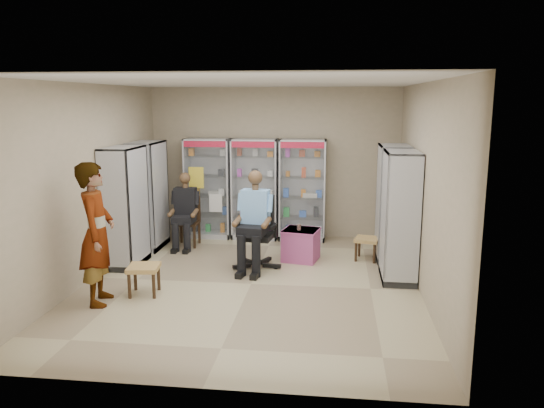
# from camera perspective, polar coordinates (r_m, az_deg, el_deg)

# --- Properties ---
(floor) EXTENTS (6.00, 6.00, 0.00)m
(floor) POSITION_cam_1_polar(r_m,az_deg,el_deg) (8.16, -2.25, -8.58)
(floor) COLOR tan
(floor) RESTS_ON ground
(room_shell) EXTENTS (5.02, 6.02, 3.01)m
(room_shell) POSITION_cam_1_polar(r_m,az_deg,el_deg) (7.72, -2.37, 5.30)
(room_shell) COLOR tan
(room_shell) RESTS_ON ground
(cabinet_back_left) EXTENTS (0.90, 0.50, 2.00)m
(cabinet_back_left) POSITION_cam_1_polar(r_m,az_deg,el_deg) (10.77, -6.84, 1.70)
(cabinet_back_left) COLOR #BABCC2
(cabinet_back_left) RESTS_ON floor
(cabinet_back_mid) EXTENTS (0.90, 0.50, 2.00)m
(cabinet_back_mid) POSITION_cam_1_polar(r_m,az_deg,el_deg) (10.58, -1.84, 1.61)
(cabinet_back_mid) COLOR #B4B7BB
(cabinet_back_mid) RESTS_ON floor
(cabinet_back_right) EXTENTS (0.90, 0.50, 2.00)m
(cabinet_back_right) POSITION_cam_1_polar(r_m,az_deg,el_deg) (10.48, 3.30, 1.50)
(cabinet_back_right) COLOR silver
(cabinet_back_right) RESTS_ON floor
(cabinet_right_far) EXTENTS (0.90, 0.50, 2.00)m
(cabinet_right_far) POSITION_cam_1_polar(r_m,az_deg,el_deg) (9.40, 12.82, 0.12)
(cabinet_right_far) COLOR #B5B8BC
(cabinet_right_far) RESTS_ON floor
(cabinet_right_near) EXTENTS (0.90, 0.50, 2.00)m
(cabinet_right_near) POSITION_cam_1_polar(r_m,az_deg,el_deg) (8.33, 13.58, -1.32)
(cabinet_right_near) COLOR silver
(cabinet_right_near) RESTS_ON floor
(cabinet_left_far) EXTENTS (0.90, 0.50, 2.00)m
(cabinet_left_far) POSITION_cam_1_polar(r_m,az_deg,el_deg) (10.16, -13.19, 0.91)
(cabinet_left_far) COLOR #A5A6AC
(cabinet_left_far) RESTS_ON floor
(cabinet_left_near) EXTENTS (0.90, 0.50, 2.00)m
(cabinet_left_near) POSITION_cam_1_polar(r_m,az_deg,el_deg) (9.15, -15.52, -0.32)
(cabinet_left_near) COLOR silver
(cabinet_left_near) RESTS_ON floor
(wooden_chair) EXTENTS (0.42, 0.42, 0.94)m
(wooden_chair) POSITION_cam_1_polar(r_m,az_deg,el_deg) (10.24, -9.10, -1.88)
(wooden_chair) COLOR black
(wooden_chair) RESTS_ON floor
(seated_customer) EXTENTS (0.44, 0.60, 1.34)m
(seated_customer) POSITION_cam_1_polar(r_m,az_deg,el_deg) (10.15, -9.21, -0.84)
(seated_customer) COLOR black
(seated_customer) RESTS_ON floor
(office_chair) EXTENTS (0.74, 0.74, 1.21)m
(office_chair) POSITION_cam_1_polar(r_m,az_deg,el_deg) (8.76, -1.69, -3.06)
(office_chair) COLOR black
(office_chair) RESTS_ON floor
(seated_shopkeeper) EXTENTS (0.59, 0.76, 1.54)m
(seated_shopkeeper) POSITION_cam_1_polar(r_m,az_deg,el_deg) (8.68, -1.74, -2.08)
(seated_shopkeeper) COLOR #78B1EF
(seated_shopkeeper) RESTS_ON floor
(pink_trunk) EXTENTS (0.67, 0.65, 0.55)m
(pink_trunk) POSITION_cam_1_polar(r_m,az_deg,el_deg) (9.26, 3.12, -4.40)
(pink_trunk) COLOR #B04677
(pink_trunk) RESTS_ON floor
(tea_glass) EXTENTS (0.07, 0.07, 0.11)m
(tea_glass) POSITION_cam_1_polar(r_m,az_deg,el_deg) (9.14, 2.92, -2.48)
(tea_glass) COLOR #591007
(tea_glass) RESTS_ON pink_trunk
(woven_stool_a) EXTENTS (0.47, 0.47, 0.40)m
(woven_stool_a) POSITION_cam_1_polar(r_m,az_deg,el_deg) (9.43, 10.15, -4.76)
(woven_stool_a) COLOR #B0864A
(woven_stool_a) RESTS_ON floor
(woven_stool_b) EXTENTS (0.48, 0.48, 0.43)m
(woven_stool_b) POSITION_cam_1_polar(r_m,az_deg,el_deg) (7.90, -13.58, -7.94)
(woven_stool_b) COLOR #9D7F42
(woven_stool_b) RESTS_ON floor
(standing_man) EXTENTS (0.60, 0.79, 1.95)m
(standing_man) POSITION_cam_1_polar(r_m,az_deg,el_deg) (7.55, -18.34, -3.07)
(standing_man) COLOR gray
(standing_man) RESTS_ON floor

